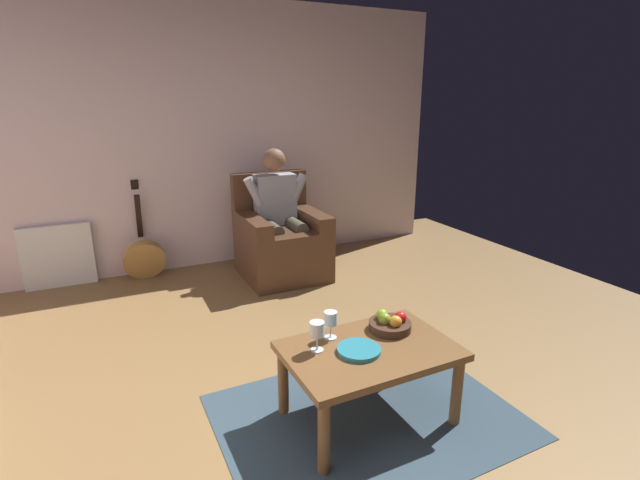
# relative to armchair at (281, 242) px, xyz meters

# --- Properties ---
(ground_plane) EXTENTS (6.98, 6.98, 0.00)m
(ground_plane) POSITION_rel_armchair_xyz_m (0.75, 2.26, -0.34)
(ground_plane) COLOR olive
(wall_back) EXTENTS (5.67, 0.06, 2.64)m
(wall_back) POSITION_rel_armchair_xyz_m (0.75, -0.67, 0.98)
(wall_back) COLOR silver
(wall_back) RESTS_ON ground
(rug) EXTENTS (1.62, 1.23, 0.01)m
(rug) POSITION_rel_armchair_xyz_m (0.36, 2.27, -0.34)
(rug) COLOR #344855
(rug) RESTS_ON ground
(armchair) EXTENTS (0.77, 0.80, 0.99)m
(armchair) POSITION_rel_armchair_xyz_m (0.00, 0.00, 0.00)
(armchair) COLOR #503220
(armchair) RESTS_ON ground
(person_seated) EXTENTS (0.65, 0.57, 1.24)m
(person_seated) POSITION_rel_armchair_xyz_m (-0.00, -0.02, 0.34)
(person_seated) COLOR #9C9BA4
(person_seated) RESTS_ON ground
(coffee_table) EXTENTS (0.91, 0.61, 0.44)m
(coffee_table) POSITION_rel_armchair_xyz_m (0.36, 2.27, 0.03)
(coffee_table) COLOR brown
(coffee_table) RESTS_ON ground
(guitar) EXTENTS (0.39, 0.32, 0.96)m
(guitar) POSITION_rel_armchair_xyz_m (1.24, -0.47, -0.11)
(guitar) COLOR #B28244
(guitar) RESTS_ON ground
(radiator) EXTENTS (0.61, 0.06, 0.59)m
(radiator) POSITION_rel_armchair_xyz_m (1.98, -0.60, -0.04)
(radiator) COLOR white
(radiator) RESTS_ON ground
(wine_glass_near) EXTENTS (0.08, 0.08, 0.16)m
(wine_glass_near) POSITION_rel_armchair_xyz_m (0.62, 2.18, 0.21)
(wine_glass_near) COLOR silver
(wine_glass_near) RESTS_ON coffee_table
(wine_glass_far) EXTENTS (0.07, 0.07, 0.16)m
(wine_glass_far) POSITION_rel_armchair_xyz_m (0.50, 2.09, 0.21)
(wine_glass_far) COLOR silver
(wine_glass_far) RESTS_ON coffee_table
(fruit_bowl) EXTENTS (0.24, 0.24, 0.11)m
(fruit_bowl) POSITION_rel_armchair_xyz_m (0.15, 2.15, 0.14)
(fruit_bowl) COLOR #41281B
(fruit_bowl) RESTS_ON coffee_table
(decorative_dish) EXTENTS (0.23, 0.23, 0.02)m
(decorative_dish) POSITION_rel_armchair_xyz_m (0.43, 2.29, 0.11)
(decorative_dish) COLOR teal
(decorative_dish) RESTS_ON coffee_table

